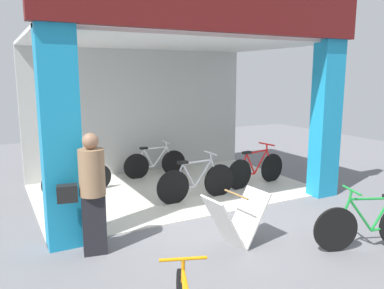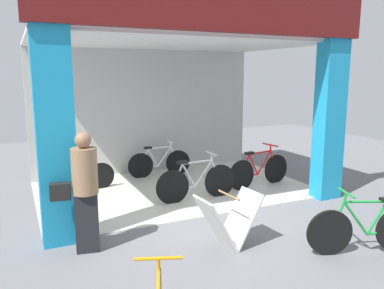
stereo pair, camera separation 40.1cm
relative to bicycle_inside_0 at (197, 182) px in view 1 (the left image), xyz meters
The scene contains 9 objects.
ground_plane 1.00m from the bicycle_inside_0, 96.24° to the right, with size 19.46×19.46×0.00m, color slate.
shop_facade 1.97m from the bicycle_inside_0, 96.43° to the left, with size 5.93×3.99×4.02m.
bicycle_inside_0 is the anchor object (origin of this frame).
bicycle_inside_1 1.71m from the bicycle_inside_0, ahead, with size 1.71×0.47×0.94m.
bicycle_inside_2 2.52m from the bicycle_inside_0, 142.81° to the left, with size 1.49×0.41×0.83m.
bicycle_inside_3 2.06m from the bicycle_inside_0, 90.99° to the left, with size 1.59×0.44×0.88m.
bicycle_parked_1 3.30m from the bicycle_inside_0, 69.96° to the right, with size 1.59×0.62×0.92m.
sandwich_board_sign 2.15m from the bicycle_inside_0, 103.14° to the right, with size 0.95×0.59×0.80m.
pedestrian_1 2.81m from the bicycle_inside_0, 150.52° to the right, with size 0.69×0.42×1.72m.
Camera 1 is at (-3.49, -5.64, 2.50)m, focal length 36.23 mm.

